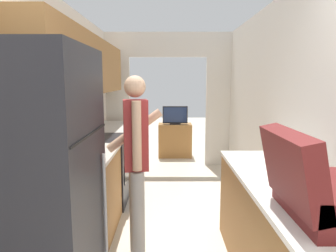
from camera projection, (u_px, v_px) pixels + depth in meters
wall_left at (62, 94)px, 3.18m from camera, size 0.38×6.93×2.50m
wall_right at (296, 121)px, 2.79m from camera, size 0.06×6.93×2.50m
wall_far_with_doorway at (167, 91)px, 5.62m from camera, size 2.74×0.06×2.50m
counter_left at (101, 171)px, 3.93m from camera, size 0.62×3.35×0.88m
counter_right at (281, 236)px, 2.29m from camera, size 0.62×1.94×0.88m
refrigerator at (34, 199)px, 1.82m from camera, size 0.74×0.79×1.82m
range_oven at (103, 169)px, 3.99m from camera, size 0.66×0.72×1.02m
person at (135, 162)px, 2.70m from camera, size 0.54×0.42×1.67m
suitcase at (314, 188)px, 1.62m from camera, size 0.50×0.62×0.48m
book_stack at (290, 174)px, 2.25m from camera, size 0.23×0.30×0.09m
tv_cabinet at (174, 140)px, 6.43m from camera, size 0.70×0.42×0.71m
television at (174, 115)px, 6.31m from camera, size 0.53×0.16×0.38m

